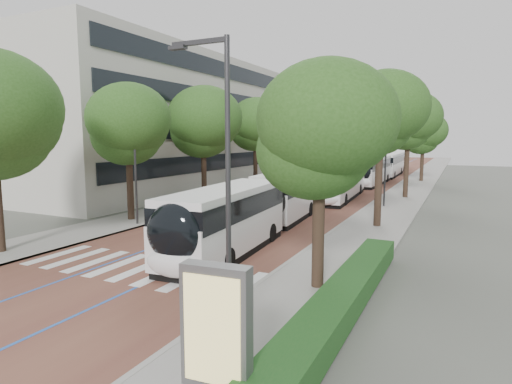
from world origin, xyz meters
TOP-DOWN VIEW (x-y plane):
  - ground at (0.00, 0.00)m, footprint 160.00×160.00m
  - road at (0.00, 40.00)m, footprint 11.00×140.00m
  - sidewalk_left at (-7.50, 40.00)m, footprint 4.00×140.00m
  - sidewalk_right at (7.50, 40.00)m, footprint 4.00×140.00m
  - kerb_left at (-5.60, 40.00)m, footprint 0.20×140.00m
  - kerb_right at (5.60, 40.00)m, footprint 0.20×140.00m
  - zebra_crossing at (0.20, 1.00)m, footprint 10.55×3.60m
  - lane_line_left at (-1.60, 40.00)m, footprint 0.12×126.00m
  - lane_line_right at (1.60, 40.00)m, footprint 0.12×126.00m
  - office_building at (-19.47, 28.00)m, footprint 18.11×40.00m
  - hedge at (9.10, 0.00)m, footprint 1.20×14.00m
  - streetlight_near at (6.62, -3.00)m, footprint 1.82×0.20m
  - streetlight_far at (6.62, 22.00)m, footprint 1.82×0.20m
  - lamp_post_left at (-6.10, 8.00)m, footprint 0.14×0.14m
  - trees_left at (-7.50, 25.25)m, footprint 6.33×61.22m
  - trees_right at (7.70, 22.69)m, footprint 5.23×47.01m
  - lead_bus at (2.07, 8.45)m, footprint 3.82×18.53m
  - bus_queued_0 at (2.44, 24.63)m, footprint 3.21×12.52m
  - bus_queued_1 at (2.68, 37.79)m, footprint 2.65×12.42m
  - bus_queued_2 at (2.86, 49.93)m, footprint 2.68×12.43m
  - bus_queued_3 at (2.24, 63.02)m, footprint 3.26×12.53m
  - ad_panel at (8.04, -5.71)m, footprint 1.47×0.61m

SIDE VIEW (x-z plane):
  - ground at x=0.00m, z-range 0.00..0.00m
  - road at x=0.00m, z-range 0.00..0.02m
  - lane_line_left at x=-1.60m, z-range 0.02..0.03m
  - lane_line_right at x=1.60m, z-range 0.02..0.03m
  - zebra_crossing at x=0.20m, z-range 0.02..0.03m
  - sidewalk_left at x=-7.50m, z-range 0.00..0.12m
  - sidewalk_right at x=7.50m, z-range 0.00..0.12m
  - kerb_left at x=-5.60m, z-range -0.01..0.13m
  - kerb_right at x=5.60m, z-range -0.01..0.13m
  - hedge at x=9.10m, z-range 0.12..0.92m
  - bus_queued_0 at x=2.44m, z-range 0.02..3.22m
  - bus_queued_1 at x=2.68m, z-range 0.02..3.22m
  - bus_queued_2 at x=2.86m, z-range 0.02..3.22m
  - bus_queued_3 at x=2.24m, z-range 0.02..3.22m
  - lead_bus at x=2.07m, z-range 0.03..3.23m
  - ad_panel at x=8.04m, z-range 0.19..3.18m
  - lamp_post_left at x=-6.10m, z-range 0.12..8.12m
  - streetlight_near at x=6.62m, z-range 0.82..8.82m
  - streetlight_far at x=6.62m, z-range 0.82..8.82m
  - trees_right at x=7.70m, z-range 1.72..10.69m
  - trees_left at x=-7.50m, z-range 1.56..11.59m
  - office_building at x=-19.47m, z-range 0.00..14.00m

